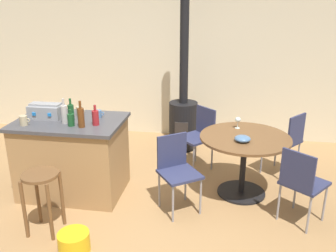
% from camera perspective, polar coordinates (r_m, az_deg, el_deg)
% --- Properties ---
extents(ground_plane, '(8.80, 8.80, 0.00)m').
position_cam_1_polar(ground_plane, '(4.08, -3.52, -14.53)').
color(ground_plane, '#A37A4C').
extents(back_wall, '(8.00, 0.10, 2.70)m').
position_cam_1_polar(back_wall, '(6.15, 1.87, 10.79)').
color(back_wall, beige).
rests_on(back_wall, ground_plane).
extents(kitchen_island, '(1.24, 0.85, 0.93)m').
position_cam_1_polar(kitchen_island, '(4.56, -14.64, -4.63)').
color(kitchen_island, '#A37A4C').
rests_on(kitchen_island, ground_plane).
extents(wooden_stool, '(0.36, 0.36, 0.65)m').
position_cam_1_polar(wooden_stool, '(3.88, -19.12, -9.18)').
color(wooden_stool, brown).
rests_on(wooden_stool, ground_plane).
extents(dining_table, '(1.06, 1.06, 0.75)m').
position_cam_1_polar(dining_table, '(4.41, 11.81, -3.71)').
color(dining_table, black).
rests_on(dining_table, ground_plane).
extents(folding_chair_near, '(0.56, 0.56, 0.85)m').
position_cam_1_polar(folding_chair_near, '(4.06, 1.38, -6.51)').
color(folding_chair_near, navy).
rests_on(folding_chair_near, ground_plane).
extents(folding_chair_far, '(0.56, 0.56, 0.85)m').
position_cam_1_polar(folding_chair_far, '(4.03, 20.11, -8.04)').
color(folding_chair_far, navy).
rests_on(folding_chair_far, ground_plane).
extents(folding_chair_left, '(0.56, 0.56, 0.88)m').
position_cam_1_polar(folding_chair_left, '(5.03, 18.04, -1.93)').
color(folding_chair_left, navy).
rests_on(folding_chair_left, ground_plane).
extents(folding_chair_right, '(0.57, 0.57, 0.86)m').
position_cam_1_polar(folding_chair_right, '(5.04, 4.86, -1.18)').
color(folding_chair_right, navy).
rests_on(folding_chair_right, ground_plane).
extents(wood_stove, '(0.44, 0.45, 2.46)m').
position_cam_1_polar(wood_stove, '(5.64, 2.40, 2.04)').
color(wood_stove, black).
rests_on(wood_stove, ground_plane).
extents(toolbox, '(0.38, 0.23, 0.18)m').
position_cam_1_polar(toolbox, '(4.53, -18.49, 2.24)').
color(toolbox, gray).
rests_on(toolbox, kitchen_island).
extents(bottle_0, '(0.08, 0.08, 0.23)m').
position_cam_1_polar(bottle_0, '(4.13, -11.25, 1.34)').
color(bottle_0, maroon).
rests_on(bottle_0, kitchen_island).
extents(bottle_1, '(0.07, 0.07, 0.30)m').
position_cam_1_polar(bottle_1, '(4.09, -13.43, 1.35)').
color(bottle_1, '#603314').
rests_on(bottle_1, kitchen_island).
extents(bottle_2, '(0.07, 0.07, 0.19)m').
position_cam_1_polar(bottle_2, '(4.17, -14.92, 0.98)').
color(bottle_2, '#194C23').
rests_on(bottle_2, kitchen_island).
extents(bottle_3, '(0.07, 0.07, 0.28)m').
position_cam_1_polar(bottle_3, '(4.27, -15.87, 1.85)').
color(bottle_3, '#B7B2AD').
rests_on(bottle_3, kitchen_island).
extents(bottle_4, '(0.07, 0.07, 0.26)m').
position_cam_1_polar(bottle_4, '(4.34, -14.89, 2.11)').
color(bottle_4, '#194C23').
rests_on(bottle_4, kitchen_island).
extents(cup_0, '(0.11, 0.08, 0.11)m').
position_cam_1_polar(cup_0, '(4.52, -13.62, 2.29)').
color(cup_0, tan).
rests_on(cup_0, kitchen_island).
extents(cup_1, '(0.12, 0.09, 0.11)m').
position_cam_1_polar(cup_1, '(4.36, -21.60, 0.80)').
color(cup_1, tan).
rests_on(cup_1, kitchen_island).
extents(cup_2, '(0.12, 0.08, 0.08)m').
position_cam_1_polar(cup_2, '(4.41, -10.85, 1.88)').
color(cup_2, '#4C7099').
rests_on(cup_2, kitchen_island).
extents(wine_glass, '(0.07, 0.07, 0.14)m').
position_cam_1_polar(wine_glass, '(4.56, 10.86, 0.92)').
color(wine_glass, silver).
rests_on(wine_glass, dining_table).
extents(serving_bowl, '(0.18, 0.18, 0.07)m').
position_cam_1_polar(serving_bowl, '(4.17, 11.56, -1.95)').
color(serving_bowl, '#4C7099').
rests_on(serving_bowl, dining_table).
extents(plastic_bucket, '(0.30, 0.30, 0.20)m').
position_cam_1_polar(plastic_bucket, '(3.72, -14.47, -17.13)').
color(plastic_bucket, yellow).
rests_on(plastic_bucket, ground_plane).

